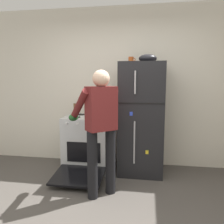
{
  "coord_description": "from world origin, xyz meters",
  "views": [
    {
      "loc": [
        0.45,
        -1.96,
        1.48
      ],
      "look_at": [
        -0.08,
        1.32,
        1.0
      ],
      "focal_mm": 35.84,
      "sensor_mm": 36.0,
      "label": 1
    }
  ],
  "objects_px": {
    "stove_range": "(89,143)",
    "person_cook": "(100,122)",
    "red_pot": "(97,112)",
    "pepper_mill": "(75,109)",
    "coffee_mug": "(131,60)",
    "mixing_bowl": "(148,58)",
    "refrigerator": "(141,118)"
  },
  "relations": [
    {
      "from": "stove_range",
      "to": "person_cook",
      "type": "height_order",
      "value": "person_cook"
    },
    {
      "from": "red_pot",
      "to": "pepper_mill",
      "type": "height_order",
      "value": "pepper_mill"
    },
    {
      "from": "person_cook",
      "to": "coffee_mug",
      "type": "bearing_deg",
      "value": 70.6
    },
    {
      "from": "red_pot",
      "to": "mixing_bowl",
      "type": "height_order",
      "value": "mixing_bowl"
    },
    {
      "from": "refrigerator",
      "to": "person_cook",
      "type": "distance_m",
      "value": 0.98
    },
    {
      "from": "refrigerator",
      "to": "coffee_mug",
      "type": "xyz_separation_m",
      "value": [
        -0.18,
        0.05,
        0.92
      ]
    },
    {
      "from": "refrigerator",
      "to": "pepper_mill",
      "type": "height_order",
      "value": "refrigerator"
    },
    {
      "from": "red_pot",
      "to": "coffee_mug",
      "type": "bearing_deg",
      "value": 10.73
    },
    {
      "from": "red_pot",
      "to": "mixing_bowl",
      "type": "bearing_deg",
      "value": 3.64
    },
    {
      "from": "coffee_mug",
      "to": "pepper_mill",
      "type": "relative_size",
      "value": 0.62
    },
    {
      "from": "coffee_mug",
      "to": "red_pot",
      "type": "bearing_deg",
      "value": -169.27
    },
    {
      "from": "coffee_mug",
      "to": "mixing_bowl",
      "type": "relative_size",
      "value": 0.4
    },
    {
      "from": "refrigerator",
      "to": "person_cook",
      "type": "bearing_deg",
      "value": -120.29
    },
    {
      "from": "refrigerator",
      "to": "stove_range",
      "type": "height_order",
      "value": "refrigerator"
    },
    {
      "from": "pepper_mill",
      "to": "mixing_bowl",
      "type": "xyz_separation_m",
      "value": [
        1.25,
        -0.2,
        0.82
      ]
    },
    {
      "from": "red_pot",
      "to": "coffee_mug",
      "type": "xyz_separation_m",
      "value": [
        0.53,
        0.1,
        0.83
      ]
    },
    {
      "from": "person_cook",
      "to": "coffee_mug",
      "type": "distance_m",
      "value": 1.26
    },
    {
      "from": "refrigerator",
      "to": "stove_range",
      "type": "bearing_deg",
      "value": -178.85
    },
    {
      "from": "stove_range",
      "to": "red_pot",
      "type": "bearing_deg",
      "value": -11.42
    },
    {
      "from": "stove_range",
      "to": "red_pot",
      "type": "height_order",
      "value": "red_pot"
    },
    {
      "from": "refrigerator",
      "to": "red_pot",
      "type": "bearing_deg",
      "value": -175.97
    },
    {
      "from": "coffee_mug",
      "to": "mixing_bowl",
      "type": "height_order",
      "value": "mixing_bowl"
    },
    {
      "from": "red_pot",
      "to": "pepper_mill",
      "type": "distance_m",
      "value": 0.52
    },
    {
      "from": "stove_range",
      "to": "mixing_bowl",
      "type": "bearing_deg",
      "value": 1.07
    },
    {
      "from": "stove_range",
      "to": "mixing_bowl",
      "type": "relative_size",
      "value": 4.33
    },
    {
      "from": "red_pot",
      "to": "refrigerator",
      "type": "bearing_deg",
      "value": 4.03
    },
    {
      "from": "coffee_mug",
      "to": "stove_range",
      "type": "bearing_deg",
      "value": -174.38
    },
    {
      "from": "mixing_bowl",
      "to": "red_pot",
      "type": "bearing_deg",
      "value": -176.36
    },
    {
      "from": "mixing_bowl",
      "to": "refrigerator",
      "type": "bearing_deg",
      "value": -179.79
    },
    {
      "from": "coffee_mug",
      "to": "mixing_bowl",
      "type": "xyz_separation_m",
      "value": [
        0.26,
        -0.05,
        0.01
      ]
    },
    {
      "from": "refrigerator",
      "to": "stove_range",
      "type": "distance_m",
      "value": 0.97
    },
    {
      "from": "red_pot",
      "to": "pepper_mill",
      "type": "xyz_separation_m",
      "value": [
        -0.46,
        0.25,
        0.02
      ]
    }
  ]
}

